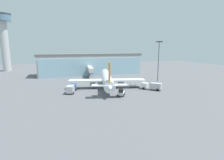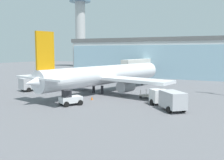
{
  "view_description": "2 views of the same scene",
  "coord_description": "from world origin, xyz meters",
  "px_view_note": "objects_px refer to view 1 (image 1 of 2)",
  "views": [
    {
      "loc": [
        -16.1,
        -59.56,
        15.3
      ],
      "look_at": [
        2.05,
        3.74,
        3.09
      ],
      "focal_mm": 28.0,
      "sensor_mm": 36.0,
      "label": 1
    },
    {
      "loc": [
        25.53,
        -38.69,
        8.11
      ],
      "look_at": [
        0.95,
        7.0,
        2.26
      ],
      "focal_mm": 42.0,
      "sensor_mm": 36.0,
      "label": 2
    }
  ],
  "objects_px": {
    "pushback_tug": "(121,93)",
    "catering_truck": "(71,88)",
    "control_tower": "(4,35)",
    "safety_cone_nose": "(118,91)",
    "airplane": "(107,79)",
    "safety_cone_wingtip": "(143,86)",
    "baggage_cart": "(133,86)",
    "jet_bridge": "(90,70)",
    "fuel_truck": "(152,86)",
    "apron_light_mast": "(159,58)"
  },
  "relations": [
    {
      "from": "pushback_tug",
      "to": "catering_truck",
      "type": "bearing_deg",
      "value": 88.02
    },
    {
      "from": "control_tower",
      "to": "safety_cone_nose",
      "type": "bearing_deg",
      "value": -53.81
    },
    {
      "from": "airplane",
      "to": "safety_cone_nose",
      "type": "distance_m",
      "value": 8.52
    },
    {
      "from": "control_tower",
      "to": "safety_cone_wingtip",
      "type": "distance_m",
      "value": 97.85
    },
    {
      "from": "baggage_cart",
      "to": "safety_cone_nose",
      "type": "relative_size",
      "value": 5.79
    },
    {
      "from": "catering_truck",
      "to": "pushback_tug",
      "type": "bearing_deg",
      "value": -105.2
    },
    {
      "from": "catering_truck",
      "to": "control_tower",
      "type": "bearing_deg",
      "value": 43.01
    },
    {
      "from": "jet_bridge",
      "to": "pushback_tug",
      "type": "xyz_separation_m",
      "value": [
        4.29,
        -36.17,
        -3.38
      ]
    },
    {
      "from": "airplane",
      "to": "pushback_tug",
      "type": "relative_size",
      "value": 9.54
    },
    {
      "from": "airplane",
      "to": "safety_cone_nose",
      "type": "height_order",
      "value": "airplane"
    },
    {
      "from": "airplane",
      "to": "jet_bridge",
      "type": "bearing_deg",
      "value": 17.95
    },
    {
      "from": "fuel_truck",
      "to": "jet_bridge",
      "type": "bearing_deg",
      "value": -14.87
    },
    {
      "from": "control_tower",
      "to": "safety_cone_nose",
      "type": "distance_m",
      "value": 93.7
    },
    {
      "from": "jet_bridge",
      "to": "apron_light_mast",
      "type": "relative_size",
      "value": 0.81
    },
    {
      "from": "apron_light_mast",
      "to": "pushback_tug",
      "type": "height_order",
      "value": "apron_light_mast"
    },
    {
      "from": "airplane",
      "to": "pushback_tug",
      "type": "xyz_separation_m",
      "value": [
        1.47,
        -12.9,
        -2.37
      ]
    },
    {
      "from": "safety_cone_wingtip",
      "to": "airplane",
      "type": "bearing_deg",
      "value": 167.79
    },
    {
      "from": "pushback_tug",
      "to": "safety_cone_nose",
      "type": "distance_m",
      "value": 5.29
    },
    {
      "from": "jet_bridge",
      "to": "catering_truck",
      "type": "height_order",
      "value": "jet_bridge"
    },
    {
      "from": "apron_light_mast",
      "to": "safety_cone_nose",
      "type": "xyz_separation_m",
      "value": [
        -23.44,
        -13.16,
        -10.54
      ]
    },
    {
      "from": "apron_light_mast",
      "to": "control_tower",
      "type": "bearing_deg",
      "value": 142.02
    },
    {
      "from": "control_tower",
      "to": "airplane",
      "type": "distance_m",
      "value": 85.84
    },
    {
      "from": "jet_bridge",
      "to": "baggage_cart",
      "type": "bearing_deg",
      "value": -149.41
    },
    {
      "from": "jet_bridge",
      "to": "control_tower",
      "type": "relative_size",
      "value": 0.4
    },
    {
      "from": "airplane",
      "to": "safety_cone_nose",
      "type": "xyz_separation_m",
      "value": [
        2.02,
        -7.68,
        -3.07
      ]
    },
    {
      "from": "fuel_truck",
      "to": "pushback_tug",
      "type": "height_order",
      "value": "fuel_truck"
    },
    {
      "from": "safety_cone_nose",
      "to": "baggage_cart",
      "type": "bearing_deg",
      "value": 33.19
    },
    {
      "from": "airplane",
      "to": "control_tower",
      "type": "bearing_deg",
      "value": 49.25
    },
    {
      "from": "jet_bridge",
      "to": "fuel_truck",
      "type": "relative_size",
      "value": 2.16
    },
    {
      "from": "airplane",
      "to": "safety_cone_wingtip",
      "type": "relative_size",
      "value": 64.03
    },
    {
      "from": "baggage_cart",
      "to": "safety_cone_wingtip",
      "type": "bearing_deg",
      "value": -167.1
    },
    {
      "from": "jet_bridge",
      "to": "safety_cone_nose",
      "type": "distance_m",
      "value": 31.6
    },
    {
      "from": "safety_cone_wingtip",
      "to": "pushback_tug",
      "type": "bearing_deg",
      "value": -142.2
    },
    {
      "from": "jet_bridge",
      "to": "fuel_truck",
      "type": "height_order",
      "value": "jet_bridge"
    },
    {
      "from": "catering_truck",
      "to": "safety_cone_nose",
      "type": "relative_size",
      "value": 13.85
    },
    {
      "from": "safety_cone_nose",
      "to": "safety_cone_wingtip",
      "type": "xyz_separation_m",
      "value": [
        12.14,
        4.62,
        0.0
      ]
    },
    {
      "from": "control_tower",
      "to": "airplane",
      "type": "bearing_deg",
      "value": -51.82
    },
    {
      "from": "control_tower",
      "to": "pushback_tug",
      "type": "distance_m",
      "value": 97.38
    },
    {
      "from": "jet_bridge",
      "to": "control_tower",
      "type": "distance_m",
      "value": 67.33
    },
    {
      "from": "catering_truck",
      "to": "safety_cone_wingtip",
      "type": "distance_m",
      "value": 28.02
    },
    {
      "from": "jet_bridge",
      "to": "pushback_tug",
      "type": "height_order",
      "value": "jet_bridge"
    },
    {
      "from": "airplane",
      "to": "safety_cone_wingtip",
      "type": "bearing_deg",
      "value": -91.15
    },
    {
      "from": "airplane",
      "to": "fuel_truck",
      "type": "relative_size",
      "value": 5.21
    },
    {
      "from": "catering_truck",
      "to": "airplane",
      "type": "bearing_deg",
      "value": -58.69
    },
    {
      "from": "apron_light_mast",
      "to": "jet_bridge",
      "type": "bearing_deg",
      "value": 147.81
    },
    {
      "from": "pushback_tug",
      "to": "safety_cone_wingtip",
      "type": "xyz_separation_m",
      "value": [
        12.68,
        9.84,
        -0.7
      ]
    },
    {
      "from": "fuel_truck",
      "to": "safety_cone_wingtip",
      "type": "bearing_deg",
      "value": -35.12
    },
    {
      "from": "control_tower",
      "to": "apron_light_mast",
      "type": "relative_size",
      "value": 2.02
    },
    {
      "from": "apron_light_mast",
      "to": "safety_cone_wingtip",
      "type": "distance_m",
      "value": 17.65
    },
    {
      "from": "airplane",
      "to": "catering_truck",
      "type": "distance_m",
      "value": 14.55
    }
  ]
}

